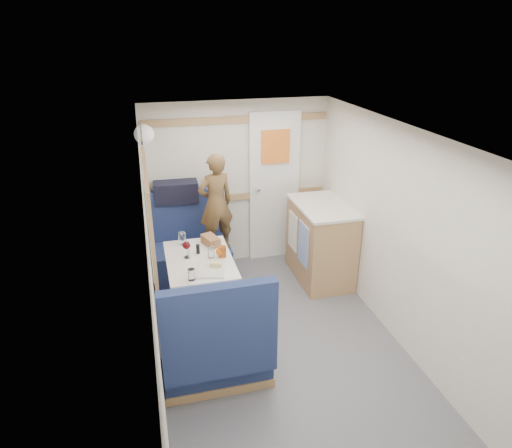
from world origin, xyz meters
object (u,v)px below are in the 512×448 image
object	(u,v)px
galley_counter	(320,242)
bread_loaf	(211,241)
dinette_table	(200,273)
person	(216,203)
bench_far	(191,257)
pepper_grinder	(198,249)
orange_fruit	(220,252)
tumbler_right	(211,253)
tray	(212,269)
beer_glass	(223,252)
wine_glass	(186,246)
duffel_bag	(176,192)
tumbler_mid	(182,238)
tumbler_left	(192,274)
bench_near	(216,352)
dome_light	(144,134)
cheese_block	(216,264)
salt_grinder	(190,254)

from	to	relation	value
galley_counter	bread_loaf	distance (m)	1.37
dinette_table	person	distance (m)	0.87
bench_far	pepper_grinder	bearing A→B (deg)	-89.73
orange_fruit	dinette_table	bearing A→B (deg)	176.43
tumbler_right	tray	bearing A→B (deg)	-98.65
tumbler_right	bread_loaf	distance (m)	0.28
tumbler_right	beer_glass	bearing A→B (deg)	-4.72
tray	wine_glass	bearing A→B (deg)	122.14
person	duffel_bag	size ratio (longest dim) A/B	2.23
tumbler_mid	beer_glass	bearing A→B (deg)	-47.48
tray	bread_loaf	world-z (taller)	bread_loaf
duffel_bag	tumbler_right	xyz separation A→B (m)	(0.21, -1.13, -0.25)
duffel_bag	orange_fruit	xyz separation A→B (m)	(0.29, -1.13, -0.24)
tumbler_left	pepper_grinder	distance (m)	0.50
tray	tumbler_right	distance (m)	0.25
tray	tumbler_right	world-z (taller)	tumbler_right
bench_near	dome_light	size ratio (longest dim) A/B	5.25
duffel_bag	tumbler_mid	world-z (taller)	duffel_bag
galley_counter	duffel_bag	size ratio (longest dim) A/B	1.87
bench_near	bread_loaf	distance (m)	1.24
dinette_table	tumbler_mid	world-z (taller)	tumbler_mid
orange_fruit	tumbler_mid	distance (m)	0.49
galley_counter	person	distance (m)	1.30
tray	tumbler_left	xyz separation A→B (m)	(-0.20, -0.13, 0.04)
bench_far	person	distance (m)	0.77
dome_light	galley_counter	bearing A→B (deg)	-9.18
duffel_bag	bread_loaf	bearing A→B (deg)	-71.63
dinette_table	bench_far	distance (m)	0.90
orange_fruit	wine_glass	distance (m)	0.32
dome_light	tumbler_left	bearing A→B (deg)	-77.44
cheese_block	salt_grinder	size ratio (longest dim) A/B	1.30
pepper_grinder	duffel_bag	bearing A→B (deg)	95.67
tumbler_mid	bread_loaf	xyz separation A→B (m)	(0.28, -0.09, -0.02)
dinette_table	tray	bearing A→B (deg)	-72.35
wine_glass	beer_glass	bearing A→B (deg)	-11.50
salt_grinder	wine_glass	bearing A→B (deg)	174.89
salt_grinder	orange_fruit	bearing A→B (deg)	-12.32
galley_counter	wine_glass	bearing A→B (deg)	-162.47
dome_light	bench_far	bearing A→B (deg)	2.12
tumbler_right	pepper_grinder	world-z (taller)	tumbler_right
duffel_bag	bread_loaf	distance (m)	0.92
wine_glass	salt_grinder	bearing A→B (deg)	-5.11
bench_far	salt_grinder	bearing A→B (deg)	-95.97
tumbler_mid	dinette_table	bearing A→B (deg)	-71.31
bench_far	beer_glass	xyz separation A→B (m)	(0.23, -0.88, 0.47)
dinette_table	duffel_bag	distance (m)	1.21
person	beer_glass	size ratio (longest dim) A/B	10.14
orange_fruit	bench_far	bearing A→B (deg)	102.73
person	tumbler_left	bearing A→B (deg)	53.36
bench_far	cheese_block	world-z (taller)	bench_far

